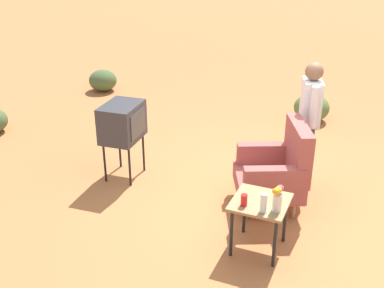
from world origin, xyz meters
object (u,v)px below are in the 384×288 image
(tv_on_stand, at_px, (122,122))
(soda_can_red, at_px, (244,200))
(armchair, at_px, (278,169))
(side_table, at_px, (260,208))
(flower_vase, at_px, (277,197))
(bottle_short_clear, at_px, (264,203))
(person_standing, at_px, (309,118))

(tv_on_stand, bearing_deg, soda_can_red, 63.09)
(armchair, height_order, side_table, armchair)
(flower_vase, bearing_deg, soda_can_red, -84.35)
(side_table, xyz_separation_m, flower_vase, (0.11, 0.19, 0.23))
(armchair, relative_size, bottle_short_clear, 5.30)
(armchair, relative_size, person_standing, 0.65)
(armchair, bearing_deg, side_table, 2.42)
(armchair, distance_m, person_standing, 0.82)
(person_standing, xyz_separation_m, flower_vase, (1.67, 0.02, -0.21))
(tv_on_stand, height_order, bottle_short_clear, tv_on_stand)
(side_table, xyz_separation_m, tv_on_stand, (-0.85, -2.09, 0.28))
(tv_on_stand, bearing_deg, flower_vase, 67.12)
(armchair, xyz_separation_m, side_table, (0.90, 0.04, 0.00))
(side_table, distance_m, flower_vase, 0.32)
(armchair, bearing_deg, tv_on_stand, -88.65)
(side_table, bearing_deg, flower_vase, 59.29)
(flower_vase, bearing_deg, bottle_short_clear, -58.26)
(soda_can_red, bearing_deg, armchair, 174.87)
(bottle_short_clear, distance_m, flower_vase, 0.14)
(armchair, distance_m, bottle_short_clear, 1.10)
(armchair, relative_size, side_table, 1.82)
(flower_vase, bearing_deg, tv_on_stand, -112.88)
(side_table, relative_size, tv_on_stand, 0.56)
(armchair, bearing_deg, person_standing, 162.73)
(side_table, xyz_separation_m, person_standing, (-1.56, 0.17, 0.44))
(armchair, height_order, flower_vase, armchair)
(tv_on_stand, height_order, flower_vase, tv_on_stand)
(bottle_short_clear, bearing_deg, side_table, -158.01)
(armchair, relative_size, flower_vase, 4.00)
(soda_can_red, bearing_deg, side_table, 137.67)
(person_standing, bearing_deg, soda_can_red, -9.94)
(armchair, xyz_separation_m, flower_vase, (1.01, 0.23, 0.23))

